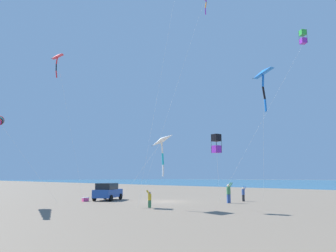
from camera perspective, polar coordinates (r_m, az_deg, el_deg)
ground_plane at (r=34.80m, az=-0.54°, el=-13.03°), size 600.00×600.00×0.00m
parked_car at (r=36.98m, az=-10.47°, el=-11.16°), size 4.55×4.07×1.85m
cooler_box at (r=35.80m, az=-14.23°, el=-12.31°), size 0.62×0.42×0.42m
person_adult_flyer at (r=33.05m, az=10.53°, el=-11.22°), size 0.70×0.62×1.98m
person_child_green_jacket at (r=27.68m, az=-3.24°, el=-12.45°), size 0.49×0.51×1.43m
person_child_grey_jacket at (r=35.77m, az=13.00°, el=-11.32°), size 0.46×0.36×1.57m
kite_delta_long_streamer_right at (r=25.85m, az=-1.23°, el=-2.60°), size 5.69×13.72×5.88m
kite_delta_blue_topmost at (r=36.31m, az=-18.80°, el=11.35°), size 4.80×2.00×15.22m
kite_box_white_trailing at (r=32.24m, az=22.45°, el=14.10°), size 1.38×9.64×15.39m
kite_box_red_high_left at (r=24.86m, az=8.44°, el=-3.05°), size 8.23×6.77×5.70m
kite_delta_black_fish_shape at (r=25.38m, az=16.15°, el=8.76°), size 9.77×7.15×10.60m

